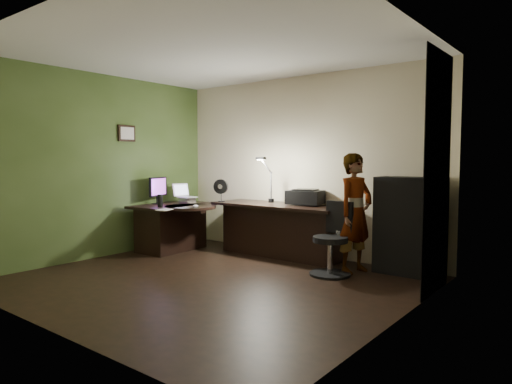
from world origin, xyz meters
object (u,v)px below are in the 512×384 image
Objects in this scene: cabinet at (410,226)px; monitor at (157,194)px; office_chair at (330,239)px; desk_right at (278,230)px; desk_left at (173,227)px; person at (355,213)px.

cabinet is 3.88m from monitor.
desk_right is at bearing 159.71° from office_chair.
monitor is 3.04m from office_chair.
desk_left is 1.39× the size of office_chair.
monitor is (-0.26, -0.10, 0.52)m from desk_left.
desk_right is 1.70× the size of cabinet.
desk_left is 0.84× the size of person.
monitor reaches higher than desk_left.
office_chair is at bearing -23.53° from desk_right.
desk_left is 1.04× the size of cabinet.
desk_right is (1.58, 0.66, 0.02)m from desk_left.
person reaches higher than desk_left.
monitor reaches higher than office_chair.
cabinet reaches higher than monitor.
monitor is (-3.76, -0.91, 0.27)m from cabinet.
desk_right is 1.37× the size of person.
cabinet is 1.34× the size of office_chair.
cabinet is (3.50, 0.81, 0.25)m from desk_left.
desk_left is 0.61× the size of desk_right.
person is at bearing 6.67° from desk_left.
cabinet reaches higher than desk_left.
person reaches higher than cabinet.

